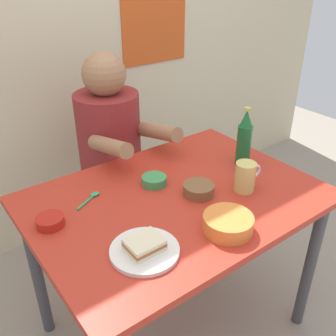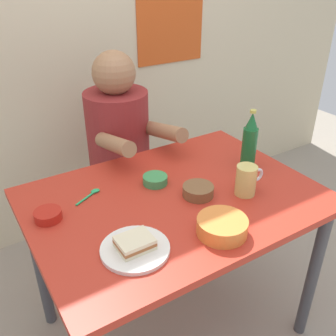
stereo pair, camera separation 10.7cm
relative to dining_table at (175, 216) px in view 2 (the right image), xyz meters
The scene contains 14 objects.
ground_plane 0.65m from the dining_table, ahead, with size 6.00×6.00×0.00m, color gray.
wall_back 1.24m from the dining_table, 89.94° to the left, with size 4.40×0.09×2.60m.
dining_table is the anchor object (origin of this frame).
stool 0.70m from the dining_table, 84.65° to the left, with size 0.34×0.34×0.45m.
person_seated 0.63m from the dining_table, 84.55° to the left, with size 0.33×0.56×0.72m.
plate_orange 0.35m from the dining_table, 144.65° to the right, with size 0.22×0.22×0.01m, color silver.
sandwich 0.36m from the dining_table, 144.65° to the right, with size 0.11×0.09×0.04m.
beer_mug 0.31m from the dining_table, 28.02° to the right, with size 0.13×0.08×0.12m.
beer_bottle 0.45m from the dining_table, ahead, with size 0.06×0.06×0.26m.
sambal_bowl_red 0.48m from the dining_table, 166.21° to the left, with size 0.10×0.10×0.03m.
soup_bowl_orange 0.30m from the dining_table, 87.58° to the right, with size 0.17×0.17×0.05m.
condiment_bowl_brown 0.15m from the dining_table, 29.27° to the right, with size 0.12×0.12×0.04m.
dip_bowl_green 0.17m from the dining_table, 98.47° to the left, with size 0.10×0.10×0.03m.
spoon 0.34m from the dining_table, 146.54° to the left, with size 0.12×0.07×0.01m.
Camera 2 is at (-0.67, -1.02, 1.55)m, focal length 40.47 mm.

